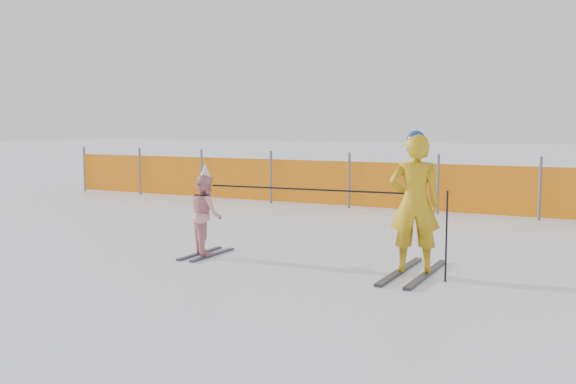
% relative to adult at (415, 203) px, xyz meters
% --- Properties ---
extents(ground, '(120.00, 120.00, 0.00)m').
position_rel_adult_xyz_m(ground, '(-1.54, -0.94, -0.89)').
color(ground, white).
rests_on(ground, ground).
extents(adult, '(0.72, 1.68, 1.79)m').
position_rel_adult_xyz_m(adult, '(0.00, 0.00, 0.00)').
color(adult, black).
rests_on(adult, ground).
extents(child, '(0.70, 1.03, 1.32)m').
position_rel_adult_xyz_m(child, '(-2.97, -0.23, -0.29)').
color(child, black).
rests_on(child, ground).
extents(ski_poles, '(3.31, 0.23, 1.09)m').
position_rel_adult_xyz_m(ski_poles, '(-0.93, -0.14, -0.01)').
color(ski_poles, black).
rests_on(ski_poles, ground).
extents(safety_fence, '(14.70, 0.06, 1.25)m').
position_rel_adult_xyz_m(safety_fence, '(-3.84, 5.59, -0.33)').
color(safety_fence, '#595960').
rests_on(safety_fence, ground).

